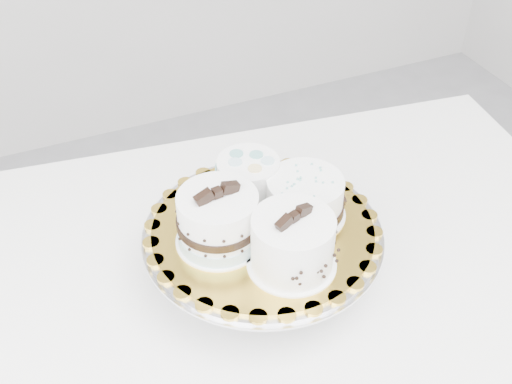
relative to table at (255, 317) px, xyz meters
name	(u,v)px	position (x,y,z in m)	size (l,w,h in m)	color
table	(255,317)	(0.00, 0.00, 0.00)	(1.29, 0.94, 0.75)	white
cake_stand	(263,245)	(0.02, 0.01, 0.14)	(0.35, 0.35, 0.10)	gray
cake_board	(263,229)	(0.02, 0.01, 0.18)	(0.32, 0.32, 0.00)	gold
cake_swirl	(292,244)	(0.03, -0.07, 0.22)	(0.14, 0.14, 0.10)	white
cake_banded	(218,221)	(-0.05, 0.01, 0.22)	(0.13, 0.13, 0.10)	white
cake_dots	(248,179)	(0.03, 0.09, 0.21)	(0.12, 0.12, 0.07)	white
cake_ribbon	(305,199)	(0.09, 0.02, 0.21)	(0.13, 0.12, 0.07)	white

